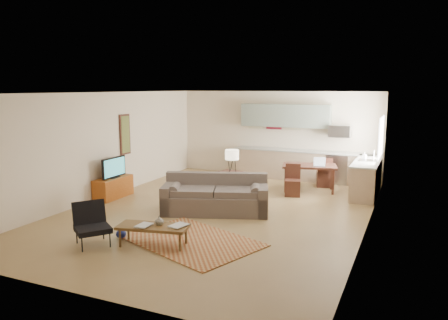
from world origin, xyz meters
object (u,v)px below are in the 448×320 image
at_px(coffee_table, 153,235).
at_px(tv_credenza, 113,188).
at_px(armchair, 93,225).
at_px(console_table, 232,185).
at_px(sofa, 215,194).
at_px(dining_table, 309,178).

relative_size(coffee_table, tv_credenza, 1.11).
bearing_deg(armchair, console_table, 23.33).
bearing_deg(tv_credenza, sofa, -3.49).
bearing_deg(tv_credenza, armchair, -58.02).
xyz_separation_m(sofa, armchair, (-1.14, -2.78, -0.04)).
bearing_deg(dining_table, armchair, -128.22).
xyz_separation_m(sofa, dining_table, (1.47, 2.94, -0.06)).
xyz_separation_m(coffee_table, armchair, (-1.00, -0.42, 0.19)).
bearing_deg(dining_table, sofa, -130.28).
height_order(coffee_table, console_table, console_table).
distance_m(coffee_table, dining_table, 5.55).
bearing_deg(sofa, tv_credenza, 156.93).
height_order(armchair, tv_credenza, armchair).
xyz_separation_m(sofa, coffee_table, (-0.13, -2.36, -0.24)).
bearing_deg(armchair, dining_table, 13.03).
height_order(sofa, console_table, sofa).
height_order(coffee_table, tv_credenza, tv_credenza).
distance_m(sofa, coffee_table, 2.38).
height_order(sofa, tv_credenza, sofa).
relative_size(sofa, coffee_table, 1.93).
bearing_deg(dining_table, coffee_table, -120.53).
height_order(sofa, armchair, sofa).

